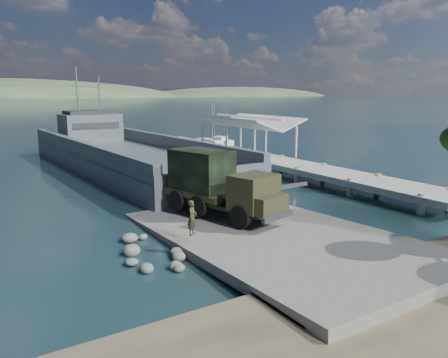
% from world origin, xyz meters
% --- Properties ---
extents(ground, '(1400.00, 1400.00, 0.00)m').
position_xyz_m(ground, '(0.00, 0.00, 0.00)').
color(ground, '#152C34').
rests_on(ground, ground).
extents(boat_ramp, '(10.00, 18.00, 0.50)m').
position_xyz_m(boat_ramp, '(0.00, -1.00, 0.25)').
color(boat_ramp, slate).
rests_on(boat_ramp, ground).
extents(shoreline_rocks, '(3.20, 5.60, 0.90)m').
position_xyz_m(shoreline_rocks, '(-6.20, 0.50, 0.00)').
color(shoreline_rocks, slate).
rests_on(shoreline_rocks, ground).
extents(distant_headlands, '(1000.00, 240.00, 48.00)m').
position_xyz_m(distant_headlands, '(50.00, 560.00, 0.00)').
color(distant_headlands, '#31482D').
rests_on(distant_headlands, ground).
extents(pier, '(6.40, 44.00, 6.10)m').
position_xyz_m(pier, '(13.00, 18.77, 1.60)').
color(pier, '#A3A299').
rests_on(pier, ground).
extents(landing_craft, '(11.41, 39.13, 11.51)m').
position_xyz_m(landing_craft, '(0.95, 23.66, 0.94)').
color(landing_craft, '#444C50').
rests_on(landing_craft, ground).
extents(military_truck, '(4.38, 8.53, 3.80)m').
position_xyz_m(military_truck, '(-0.58, 3.62, 2.39)').
color(military_truck, black).
rests_on(military_truck, boat_ramp).
extents(soldier, '(0.75, 0.74, 1.74)m').
position_xyz_m(soldier, '(-4.29, -0.04, 1.37)').
color(soldier, '#21341D').
rests_on(soldier, boat_ramp).
extents(sailboat_near, '(1.71, 5.62, 6.82)m').
position_xyz_m(sailboat_near, '(16.76, 33.52, 0.36)').
color(sailboat_near, silver).
rests_on(sailboat_near, ground).
extents(sailboat_far, '(3.71, 6.35, 7.43)m').
position_xyz_m(sailboat_far, '(19.56, 37.59, 0.40)').
color(sailboat_far, silver).
rests_on(sailboat_far, ground).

